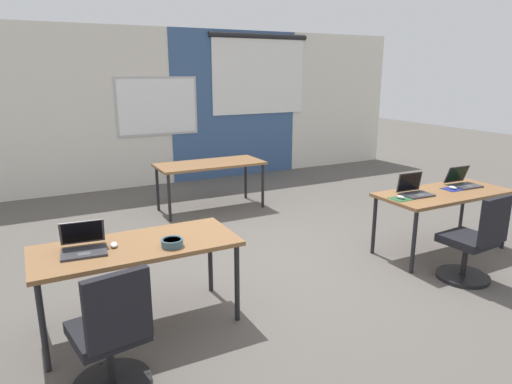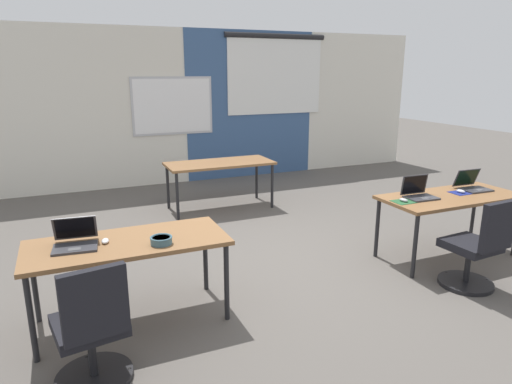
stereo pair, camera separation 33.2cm
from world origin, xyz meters
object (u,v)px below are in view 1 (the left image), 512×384
mouse_near_right_inner (401,197)px  snack_bowl (172,242)px  chair_near_right_inner (473,246)px  mouse_near_left_end (114,245)px  laptop_near_right_inner (414,190)px  chair_near_left_end (112,342)px  laptop_near_left_end (83,245)px  laptop_near_right_end (463,182)px  desk_far_center (210,167)px  mouse_near_right_end (453,188)px  desk_near_right (444,197)px  desk_near_left (137,251)px

mouse_near_right_inner → snack_bowl: snack_bowl is taller
chair_near_right_inner → mouse_near_left_end: size_ratio=8.50×
mouse_near_right_inner → snack_bowl: 2.60m
laptop_near_right_inner → chair_near_left_end: 3.57m
chair_near_left_end → mouse_near_left_end: bearing=-112.8°
chair_near_right_inner → chair_near_left_end: (-3.49, -0.04, 0.00)m
chair_near_left_end → snack_bowl: bearing=-145.4°
laptop_near_right_inner → laptop_near_left_end: 3.49m
laptop_near_left_end → chair_near_right_inner: bearing=-6.1°
mouse_near_right_inner → laptop_near_right_end: (1.09, 0.09, 0.03)m
desk_far_center → mouse_near_left_end: 3.38m
mouse_near_right_inner → mouse_near_right_end: (0.84, 0.03, 0.00)m
desk_near_right → laptop_near_left_end: size_ratio=4.43×
mouse_near_right_inner → mouse_near_left_end: (-3.01, 0.02, -0.00)m
mouse_near_right_inner → snack_bowl: bearing=-176.0°
desk_near_right → mouse_near_right_inner: size_ratio=14.86×
mouse_near_right_inner → mouse_near_left_end: 3.01m
mouse_near_left_end → desk_near_left: bearing=-8.2°
desk_far_center → snack_bowl: bearing=-116.9°
chair_near_left_end → snack_bowl: (0.59, 0.57, 0.38)m
chair_near_right_inner → snack_bowl: size_ratio=5.18×
mouse_near_right_end → laptop_near_right_inner: bearing=176.0°
mouse_near_right_end → snack_bowl: 3.44m
laptop_near_left_end → desk_far_center: bearing=58.1°
mouse_near_right_inner → chair_near_right_inner: bearing=-67.4°
laptop_near_left_end → mouse_near_left_end: size_ratio=3.34×
mouse_near_right_inner → chair_near_right_inner: size_ratio=0.12×
snack_bowl → mouse_near_right_end: bearing=3.5°
desk_near_right → laptop_near_left_end: bearing=179.4°
desk_near_right → laptop_near_left_end: (-3.89, 0.04, 0.11)m
desk_near_left → laptop_near_right_end: (3.92, 0.10, 0.11)m
desk_near_left → desk_near_right: same height
laptop_near_right_inner → chair_near_left_end: bearing=-164.0°
mouse_near_right_end → chair_near_right_inner: bearing=-126.1°
desk_near_right → desk_far_center: (-1.75, 2.80, 0.00)m
mouse_near_right_end → laptop_near_right_end: bearing=14.8°
laptop_near_right_inner → laptop_near_right_end: size_ratio=1.00×
desk_far_center → snack_bowl: size_ratio=9.01×
snack_bowl → laptop_near_right_end: bearing=4.3°
mouse_near_left_end → chair_near_left_end: bearing=-103.4°
mouse_near_right_end → desk_far_center: bearing=124.8°
desk_near_left → mouse_near_right_inner: bearing=0.1°
chair_near_right_inner → chair_near_left_end: size_ratio=1.00×
desk_far_center → mouse_near_right_end: size_ratio=14.78×
desk_near_left → chair_near_right_inner: (3.13, -0.71, -0.28)m
laptop_near_left_end → chair_near_left_end: size_ratio=0.39×
desk_near_right → mouse_near_right_end: bearing=10.6°
desk_near_left → desk_far_center: bearing=58.0°
chair_near_right_inner → mouse_near_left_end: bearing=-16.6°
chair_near_right_inner → mouse_near_right_end: chair_near_right_inner is taller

